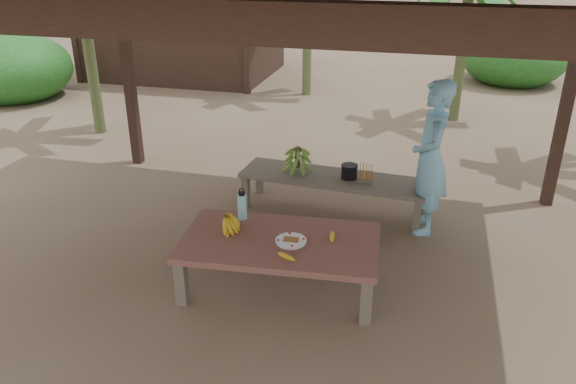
% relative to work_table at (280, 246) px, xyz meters
% --- Properties ---
extents(ground, '(80.00, 80.00, 0.00)m').
position_rel_work_table_xyz_m(ground, '(-0.07, 0.29, -0.43)').
color(ground, brown).
rests_on(ground, ground).
extents(work_table, '(1.88, 1.14, 0.50)m').
position_rel_work_table_xyz_m(work_table, '(0.00, 0.00, 0.00)').
color(work_table, brown).
rests_on(work_table, ground).
extents(bench, '(2.24, 0.76, 0.45)m').
position_rel_work_table_xyz_m(bench, '(0.18, 1.71, -0.04)').
color(bench, brown).
rests_on(bench, ground).
extents(ripe_banana_bunch, '(0.33, 0.30, 0.17)m').
position_rel_work_table_xyz_m(ripe_banana_bunch, '(-0.55, 0.05, 0.15)').
color(ripe_banana_bunch, yellow).
rests_on(ripe_banana_bunch, work_table).
extents(plate, '(0.28, 0.28, 0.04)m').
position_rel_work_table_xyz_m(plate, '(0.11, -0.03, 0.08)').
color(plate, white).
rests_on(plate, work_table).
extents(loose_banana_front, '(0.18, 0.08, 0.04)m').
position_rel_work_table_xyz_m(loose_banana_front, '(0.14, -0.31, 0.09)').
color(loose_banana_front, yellow).
rests_on(loose_banana_front, work_table).
extents(loose_banana_side, '(0.07, 0.17, 0.04)m').
position_rel_work_table_xyz_m(loose_banana_side, '(0.46, 0.14, 0.09)').
color(loose_banana_side, yellow).
rests_on(loose_banana_side, work_table).
extents(water_flask, '(0.09, 0.09, 0.33)m').
position_rel_work_table_xyz_m(water_flask, '(-0.47, 0.32, 0.20)').
color(water_flask, '#44C6D4').
rests_on(water_flask, work_table).
extents(green_banana_stalk, '(0.31, 0.31, 0.33)m').
position_rel_work_table_xyz_m(green_banana_stalk, '(-0.26, 1.75, 0.18)').
color(green_banana_stalk, '#598C2D').
rests_on(green_banana_stalk, bench).
extents(cooking_pot, '(0.19, 0.19, 0.16)m').
position_rel_work_table_xyz_m(cooking_pot, '(0.37, 1.71, 0.09)').
color(cooking_pot, black).
rests_on(cooking_pot, bench).
extents(skewer_rack, '(0.19, 0.09, 0.24)m').
position_rel_work_table_xyz_m(skewer_rack, '(0.58, 1.63, 0.14)').
color(skewer_rack, '#A57F47').
rests_on(skewer_rack, bench).
extents(woman, '(0.49, 0.67, 1.71)m').
position_rel_work_table_xyz_m(woman, '(1.27, 1.51, 0.42)').
color(woman, '#7DC4EC').
rests_on(woman, ground).
extents(hut, '(4.40, 3.43, 2.85)m').
position_rel_work_table_xyz_m(hut, '(-4.57, 8.29, 0.67)').
color(hut, black).
rests_on(hut, ground).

